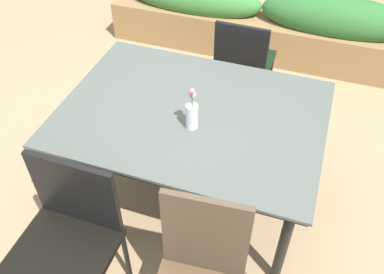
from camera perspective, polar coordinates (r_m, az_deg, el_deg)
ground_plane at (r=3.07m, az=0.40°, el=-5.92°), size 12.00×12.00×0.00m
dining_table at (r=2.53m, az=0.00°, el=2.42°), size 1.57×1.15×0.73m
chair_far_side at (r=3.30m, az=7.01°, el=10.30°), size 0.43×0.43×0.90m
chair_near_left at (r=2.23m, az=-16.80°, el=-12.88°), size 0.49×0.49×0.93m
flower_vase at (r=2.33m, az=-0.01°, el=3.32°), size 0.07×0.07×0.29m
planter_box at (r=4.26m, az=9.48°, el=15.08°), size 3.00×0.45×0.71m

